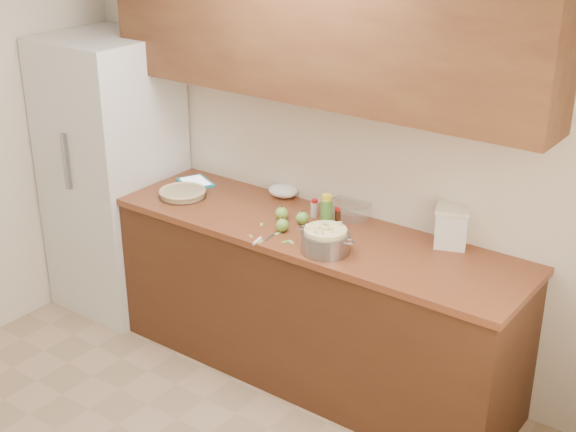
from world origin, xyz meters
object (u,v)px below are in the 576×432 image
Objects in this scene: colander at (325,241)px; tablet at (195,182)px; pie at (182,193)px; flour_canister at (452,226)px.

tablet is at bearing 164.86° from colander.
pie is at bearing -42.57° from tablet.
colander is 0.66m from flour_canister.
pie is at bearing -168.04° from flour_canister.
colander is 1.54× the size of flour_canister.
colander reaches higher than tablet.
pie is 1.03× the size of tablet.
flour_canister reaches higher than colander.
pie is at bearing 174.06° from colander.
pie is 1.11m from colander.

